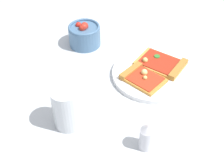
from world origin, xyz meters
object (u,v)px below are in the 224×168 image
plate (153,74)px  pizza_slice_near (141,77)px  pizza_slice_far (163,64)px  pepper_shaker (147,137)px  salad_bowl (84,35)px  soda_glass (67,109)px

plate → pizza_slice_near: pizza_slice_near is taller
plate → pizza_slice_far: bearing=-15.6°
pizza_slice_near → pepper_shaker: pepper_shaker is taller
pizza_slice_near → salad_bowl: bearing=72.9°
plate → pizza_slice_far: pizza_slice_far is taller
pizza_slice_near → soda_glass: bearing=159.9°
salad_bowl → soda_glass: (-0.32, -0.17, 0.01)m
salad_bowl → pepper_shaker: salad_bowl is taller
plate → pizza_slice_far: size_ratio=1.68×
pizza_slice_near → pepper_shaker: 0.23m
salad_bowl → soda_glass: soda_glass is taller
pizza_slice_far → soda_glass: bearing=160.1°
pizza_slice_far → soda_glass: 0.35m
pizza_slice_far → soda_glass: (-0.33, 0.12, 0.03)m
plate → soda_glass: size_ratio=2.13×
pizza_slice_far → plate: bearing=164.4°
pizza_slice_near → soda_glass: 0.26m
soda_glass → pizza_slice_near: bearing=-20.1°
pizza_slice_far → soda_glass: soda_glass is taller
plate → salad_bowl: salad_bowl is taller
plate → pizza_slice_near: (-0.04, 0.02, 0.01)m
pizza_slice_near → pizza_slice_far: 0.09m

